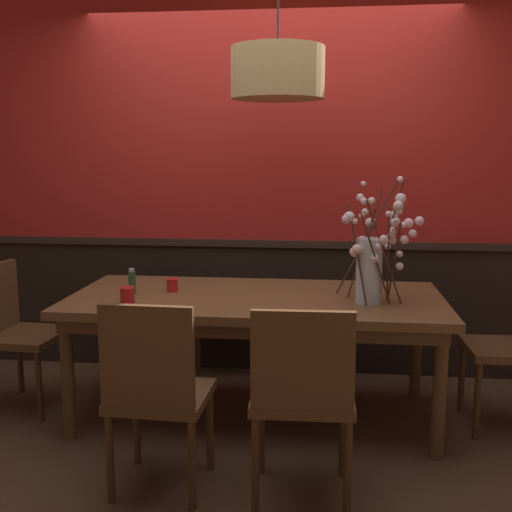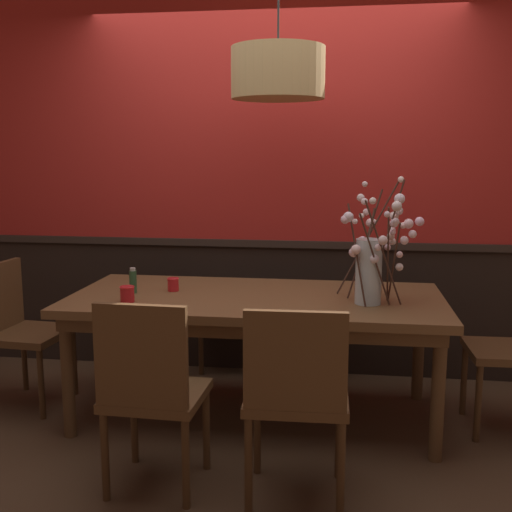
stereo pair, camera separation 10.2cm
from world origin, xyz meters
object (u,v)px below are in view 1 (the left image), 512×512
object	(u,v)px
chair_head_west_end	(16,327)
candle_holder_nearer_edge	(127,295)
chair_near_side_left	(156,388)
candle_holder_nearer_center	(172,285)
chair_far_side_left	(229,294)
vase_with_blossoms	(373,260)
pendant_lamp	(278,73)
dining_table	(256,309)
chair_far_side_right	(314,298)
chair_near_side_right	(302,391)
condiment_bottle	(132,282)

from	to	relation	value
chair_head_west_end	candle_holder_nearer_edge	distance (m)	0.88
chair_near_side_left	chair_head_west_end	size ratio (longest dim) A/B	1.04
candle_holder_nearer_center	chair_far_side_left	bearing A→B (deg)	76.70
vase_with_blossoms	pendant_lamp	xyz separation A→B (m)	(-0.54, 0.17, 1.02)
dining_table	pendant_lamp	distance (m)	1.34
chair_near_side_left	chair_head_west_end	xyz separation A→B (m)	(-1.13, 0.90, -0.01)
chair_far_side_left	candle_holder_nearer_edge	world-z (taller)	chair_far_side_left
chair_far_side_right	candle_holder_nearer_edge	size ratio (longest dim) A/B	10.03
chair_near_side_right	chair_far_side_right	bearing A→B (deg)	89.45
vase_with_blossoms	candle_holder_nearer_edge	bearing A→B (deg)	-173.09
chair_far_side_left	chair_near_side_right	bearing A→B (deg)	-71.37
chair_far_side_left	chair_near_side_right	distance (m)	1.91
dining_table	candle_holder_nearer_center	size ratio (longest dim) A/B	26.92
dining_table	candle_holder_nearer_edge	bearing A→B (deg)	-159.51
chair_head_west_end	chair_near_side_right	world-z (taller)	chair_near_side_right
chair_near_side_right	pendant_lamp	size ratio (longest dim) A/B	1.16
candle_holder_nearer_edge	condiment_bottle	distance (m)	0.23
vase_with_blossoms	chair_head_west_end	bearing A→B (deg)	177.63
chair_far_side_left	chair_far_side_right	world-z (taller)	chair_far_side_left
chair_near_side_right	candle_holder_nearer_edge	size ratio (longest dim) A/B	10.23
chair_near_side_right	candle_holder_nearer_center	world-z (taller)	chair_near_side_right
chair_head_west_end	pendant_lamp	world-z (taller)	pendant_lamp
condiment_bottle	pendant_lamp	bearing A→B (deg)	7.49
dining_table	candle_holder_nearer_edge	distance (m)	0.74
chair_near_side_left	vase_with_blossoms	xyz separation A→B (m)	(1.01, 0.81, 0.46)
vase_with_blossoms	pendant_lamp	size ratio (longest dim) A/B	0.87
chair_far_side_right	chair_head_west_end	world-z (taller)	chair_far_side_right
candle_holder_nearer_edge	candle_holder_nearer_center	bearing A→B (deg)	60.38
pendant_lamp	candle_holder_nearer_center	bearing A→B (deg)	-177.70
dining_table	vase_with_blossoms	distance (m)	0.73
condiment_bottle	candle_holder_nearer_center	bearing A→B (deg)	21.35
chair_far_side_left	candle_holder_nearer_center	distance (m)	0.92
chair_far_side_right	condiment_bottle	distance (m)	1.46
chair_near_side_right	condiment_bottle	distance (m)	1.38
chair_head_west_end	dining_table	bearing A→B (deg)	0.21
chair_near_side_left	candle_holder_nearer_center	size ratio (longest dim) A/B	11.54
dining_table	candle_holder_nearer_center	world-z (taller)	candle_holder_nearer_center
chair_far_side_left	chair_head_west_end	size ratio (longest dim) A/B	1.07
chair_near_side_left	chair_near_side_right	xyz separation A→B (m)	(0.66, 0.00, 0.01)
chair_near_side_left	vase_with_blossoms	size ratio (longest dim) A/B	1.34
candle_holder_nearer_center	pendant_lamp	xyz separation A→B (m)	(0.62, 0.03, 1.21)
candle_holder_nearer_edge	chair_far_side_left	bearing A→B (deg)	72.05
chair_far_side_left	pendant_lamp	distance (m)	1.74
chair_far_side_left	vase_with_blossoms	world-z (taller)	vase_with_blossoms
vase_with_blossoms	condiment_bottle	distance (m)	1.39
chair_far_side_right	chair_near_side_left	size ratio (longest dim) A/B	0.98
chair_far_side_right	chair_far_side_left	bearing A→B (deg)	-177.85
chair_far_side_right	candle_holder_nearer_edge	xyz separation A→B (m)	(-1.01, -1.19, 0.27)
chair_far_side_right	pendant_lamp	bearing A→B (deg)	-103.72
chair_near_side_left	chair_head_west_end	bearing A→B (deg)	141.62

